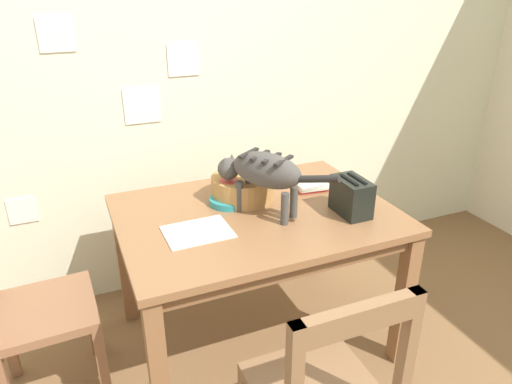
{
  "coord_description": "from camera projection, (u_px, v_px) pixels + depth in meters",
  "views": [
    {
      "loc": [
        -0.64,
        -0.66,
        1.75
      ],
      "look_at": [
        0.14,
        1.16,
        0.85
      ],
      "focal_mm": 33.0,
      "sensor_mm": 36.0,
      "label": 1
    }
  ],
  "objects": [
    {
      "name": "wicker_basket",
      "position": [
        242.0,
        187.0,
        2.32
      ],
      "size": [
        0.3,
        0.3,
        0.12
      ],
      "color": "#B28044",
      "rests_on": "dining_table"
    },
    {
      "name": "dining_table",
      "position": [
        256.0,
        228.0,
        2.26
      ],
      "size": [
        1.28,
        0.94,
        0.75
      ],
      "color": "#8B5E3A",
      "rests_on": "ground_plane"
    },
    {
      "name": "wooden_chair_near",
      "position": [
        33.0,
        310.0,
        1.99
      ],
      "size": [
        0.44,
        0.44,
        0.95
      ],
      "rotation": [
        0.0,
        0.0,
        -1.53
      ],
      "color": "#8B5D3F",
      "rests_on": "ground_plane"
    },
    {
      "name": "magazine",
      "position": [
        198.0,
        232.0,
        2.03
      ],
      "size": [
        0.29,
        0.23,
        0.01
      ],
      "primitive_type": "cube",
      "rotation": [
        0.0,
        0.0,
        0.02
      ],
      "color": "silver",
      "rests_on": "dining_table"
    },
    {
      "name": "coffee_mug",
      "position": [
        230.0,
        189.0,
        2.27
      ],
      "size": [
        0.14,
        0.09,
        0.09
      ],
      "color": "red",
      "rests_on": "saucer_bowl"
    },
    {
      "name": "cat",
      "position": [
        263.0,
        172.0,
        2.12
      ],
      "size": [
        0.38,
        0.53,
        0.3
      ],
      "rotation": [
        0.0,
        0.0,
        0.6
      ],
      "color": "#484540",
      "rests_on": "dining_table"
    },
    {
      "name": "toaster",
      "position": [
        351.0,
        197.0,
        2.17
      ],
      "size": [
        0.12,
        0.2,
        0.18
      ],
      "color": "black",
      "rests_on": "dining_table"
    },
    {
      "name": "saucer_bowl",
      "position": [
        229.0,
        200.0,
        2.29
      ],
      "size": [
        0.2,
        0.2,
        0.03
      ],
      "primitive_type": "cylinder",
      "color": "teal",
      "rests_on": "dining_table"
    },
    {
      "name": "book_stack",
      "position": [
        311.0,
        185.0,
        2.45
      ],
      "size": [
        0.17,
        0.15,
        0.04
      ],
      "color": "#D33C3D",
      "rests_on": "dining_table"
    },
    {
      "name": "wall_rear",
      "position": [
        180.0,
        78.0,
        2.6
      ],
      "size": [
        5.25,
        0.11,
        2.5
      ],
      "color": "#E6E6C5",
      "rests_on": "ground_plane"
    }
  ]
}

